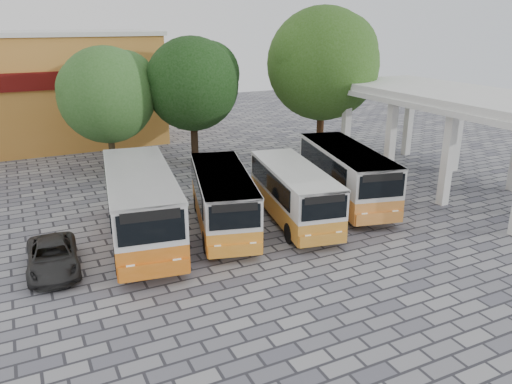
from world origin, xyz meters
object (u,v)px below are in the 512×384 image
bus_centre_left (223,197)px  bus_far_right (346,172)px  bus_far_left (141,202)px  parked_car (53,257)px  bus_centre_right (294,191)px

bus_centre_left → bus_far_right: bearing=18.3°
bus_far_left → parked_car: 4.14m
bus_centre_right → bus_far_right: bus_far_right is taller
bus_centre_left → bus_far_left: bearing=-169.3°
bus_far_left → bus_far_right: bus_far_left is taller
bus_centre_left → bus_centre_right: size_ratio=1.04×
bus_far_left → bus_far_right: (10.67, 0.15, -0.13)m
bus_centre_right → bus_far_right: bearing=26.2°
bus_centre_left → parked_car: 7.51m
bus_centre_left → bus_centre_right: bearing=4.5°
bus_centre_left → bus_centre_right: 3.41m
bus_centre_left → parked_car: bearing=-157.9°
parked_car → bus_far_right: bearing=8.4°
bus_centre_right → parked_car: size_ratio=1.90×
bus_far_left → bus_centre_left: (3.62, -0.27, -0.25)m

